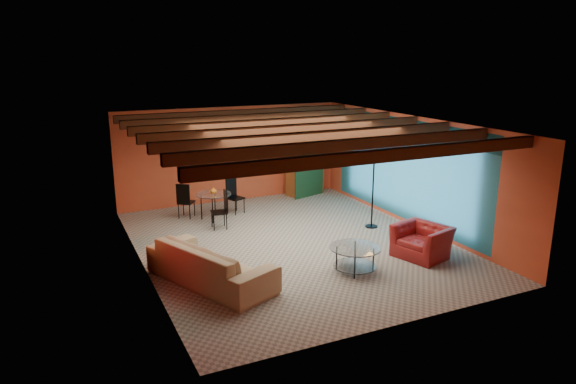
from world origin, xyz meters
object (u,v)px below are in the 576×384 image
dining_table (214,202)px  armoire (305,163)px  armchair (422,241)px  sofa (211,263)px  floor_lamp (373,190)px  potted_plant (305,123)px  vase (213,180)px  coffee_table (355,259)px

dining_table → armoire: (3.24, 1.25, 0.49)m
armchair → dining_table: 5.35m
sofa → armoire: armoire is taller
sofa → dining_table: 3.88m
floor_lamp → armoire: bearing=91.3°
sofa → dining_table: bearing=-41.4°
armchair → potted_plant: 5.84m
dining_table → vase: vase is taller
floor_lamp → sofa: bearing=-162.2°
armchair → coffee_table: 1.68m
floor_lamp → vase: bearing=146.1°
sofa → vase: size_ratio=14.45×
sofa → floor_lamp: size_ratio=1.41×
armchair → floor_lamp: bearing=159.1°
coffee_table → dining_table: bearing=108.9°
potted_plant → armchair: bearing=-90.8°
sofa → dining_table: dining_table is taller
sofa → armoire: (4.44, 4.93, 0.57)m
armoire → vase: (-3.24, -1.25, 0.08)m
dining_table → armchair: bearing=-53.6°
floor_lamp → coffee_table: bearing=-130.5°
dining_table → vase: size_ratio=9.94×
armchair → potted_plant: potted_plant is taller
dining_table → floor_lamp: (3.32, -2.23, 0.46)m
vase → sofa: bearing=-108.0°
dining_table → armoire: bearing=21.0°
dining_table → vase: 0.56m
armchair → coffee_table: size_ratio=1.05×
vase → armchair: bearing=-53.6°
armchair → floor_lamp: 2.16m
dining_table → armoire: armoire is taller
floor_lamp → potted_plant: bearing=91.3°
sofa → coffee_table: size_ratio=2.64×
armchair → potted_plant: size_ratio=2.22×
potted_plant → floor_lamp: bearing=-88.7°
armoire → coffee_table: bearing=-124.6°
dining_table → floor_lamp: size_ratio=0.97×
vase → dining_table: bearing=0.0°
sofa → potted_plant: 6.87m
armchair → coffee_table: bearing=-104.7°
coffee_table → vase: size_ratio=5.48×
sofa → vase: (1.20, 3.68, 0.65)m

